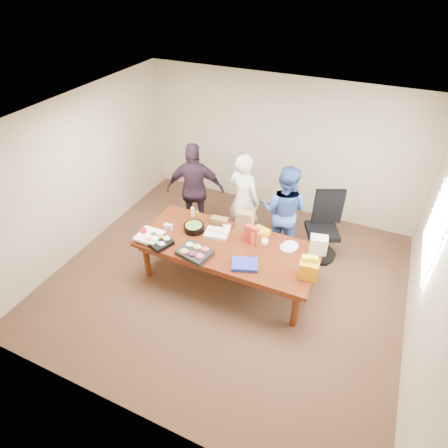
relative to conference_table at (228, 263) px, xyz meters
The scene contains 39 objects.
floor 0.39m from the conference_table, ahead, with size 5.50×5.00×0.02m, color #47301E.
ceiling 2.33m from the conference_table, ahead, with size 5.50×5.00×0.02m, color white.
wall_back 2.68m from the conference_table, 90.00° to the left, with size 5.50×0.04×2.70m, color beige.
wall_front 2.68m from the conference_table, 90.00° to the right, with size 5.50×0.04×2.70m, color beige.
wall_left 2.92m from the conference_table, behind, with size 0.04×5.00×2.70m, color beige.
wall_right 2.92m from the conference_table, ahead, with size 0.04×5.00×2.70m, color beige.
window_panel 3.00m from the conference_table, 12.44° to the left, with size 0.03×1.40×1.10m, color white.
window_blinds 2.97m from the conference_table, 12.62° to the left, with size 0.04×1.36×1.00m, color beige.
conference_table is the anchor object (origin of this frame).
office_chair 1.75m from the conference_table, 45.28° to the left, with size 0.61×0.61×1.19m, color black.
person_center 1.24m from the conference_table, 99.62° to the left, with size 0.64×0.42×1.76m, color white.
person_right 1.33m from the conference_table, 63.87° to the left, with size 0.82×0.64×1.68m, color #3657A3.
person_left 1.61m from the conference_table, 137.05° to the left, with size 1.05×0.44×1.79m, color black.
veggie_tray 1.16m from the conference_table, 157.84° to the right, with size 0.42×0.33×0.06m, color black.
fruit_tray 0.69m from the conference_table, 130.66° to the right, with size 0.47×0.37×0.07m, color black.
sheet_cake 0.50m from the conference_table, 150.53° to the left, with size 0.37×0.28×0.06m, color silver.
salad_bowl 0.79m from the conference_table, behind, with size 0.33×0.33×0.11m, color black.
chip_bag_blue 0.67m from the conference_table, 38.77° to the right, with size 0.38×0.28×0.06m, color #232FA8.
chip_bag_red 0.65m from the conference_table, 30.64° to the left, with size 0.22×0.09×0.32m, color red.
chip_bag_yellow 1.40m from the conference_table, ahead, with size 0.22×0.09×0.33m, color #FCFF2A.
chip_bag_orange 0.67m from the conference_table, 22.53° to the left, with size 0.16×0.07×0.25m, color orange.
mayo_jar 0.63m from the conference_table, 88.62° to the left, with size 0.10×0.10×0.15m, color silver.
mustard_bottle 0.64m from the conference_table, 88.74° to the left, with size 0.06×0.06×0.16m, color yellow.
dressing_bottle 0.93m from the conference_table, 153.40° to the left, with size 0.06×0.06×0.19m, color olive.
ranch_bottle 1.07m from the conference_table, 152.15° to the left, with size 0.06×0.06×0.17m, color white.
banana_bunch 0.75m from the conference_table, 52.98° to the left, with size 0.25×0.15×0.08m, color yellow.
bread_loaf 0.71m from the conference_table, 128.04° to the left, with size 0.29×0.13×0.12m, color brown.
kraft_bag 0.73m from the conference_table, 79.27° to the left, with size 0.26×0.15×0.34m, color olive.
red_cup 1.42m from the conference_table, 164.74° to the right, with size 0.10×0.10×0.13m, color #B90C12.
clear_cup_a 1.09m from the conference_table, behind, with size 0.07×0.07×0.10m, color silver.
clear_cup_b 1.15m from the conference_table, behind, with size 0.08×0.08×0.11m, color silver.
pizza_box_lower 1.32m from the conference_table, 163.88° to the right, with size 0.37×0.37×0.04m, color white.
pizza_box_upper 1.31m from the conference_table, 162.25° to the right, with size 0.37×0.37×0.04m, color white.
plate_a 1.00m from the conference_table, 19.73° to the left, with size 0.25×0.25×0.01m, color silver.
plate_b 1.05m from the conference_table, 22.89° to the left, with size 0.24×0.24×0.02m, color white.
dip_bowl_a 0.69m from the conference_table, 28.88° to the left, with size 0.13×0.13×0.05m, color silver.
dip_bowl_b 0.59m from the conference_table, 115.88° to the left, with size 0.14×0.14×0.06m, color #F0EBC7.
grocery_bag_white 1.46m from the conference_table, 17.50° to the left, with size 0.25×0.18×0.27m, color silver.
grocery_bag_yellow 1.41m from the conference_table, ahead, with size 0.26×0.18×0.26m, color #FFA30B.
Camera 1 is at (1.82, -4.14, 4.47)m, focal length 30.28 mm.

